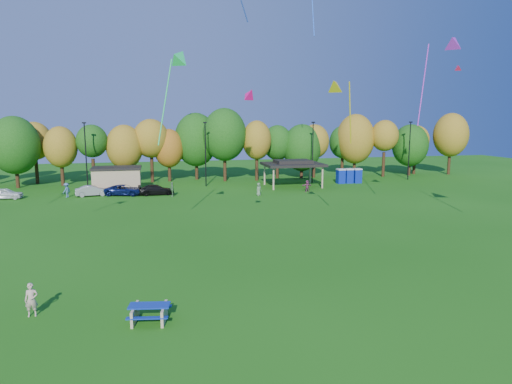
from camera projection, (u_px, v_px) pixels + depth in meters
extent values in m
plane|color=#19600F|center=(253.00, 287.00, 26.20)|extent=(160.00, 160.00, 0.00)
cylinder|color=black|center=(17.00, 175.00, 63.23)|extent=(0.50, 0.50, 3.56)
ellipsoid|color=#144C0F|center=(15.00, 145.00, 62.56)|extent=(6.62, 6.62, 8.00)
cylinder|color=black|center=(37.00, 171.00, 67.47)|extent=(0.50, 0.50, 3.79)
ellipsoid|color=olive|center=(34.00, 141.00, 66.76)|extent=(4.94, 4.94, 5.58)
cylinder|color=black|center=(62.00, 174.00, 65.29)|extent=(0.50, 0.50, 3.34)
ellipsoid|color=olive|center=(61.00, 147.00, 64.67)|extent=(4.61, 4.61, 5.88)
cylinder|color=black|center=(94.00, 172.00, 66.04)|extent=(0.50, 0.50, 3.82)
ellipsoid|color=#144C0F|center=(92.00, 141.00, 65.33)|extent=(4.43, 4.43, 4.73)
cylinder|color=black|center=(126.00, 172.00, 67.68)|extent=(0.50, 0.50, 3.25)
ellipsoid|color=olive|center=(124.00, 147.00, 67.08)|extent=(5.33, 5.33, 6.53)
cylinder|color=black|center=(152.00, 169.00, 69.02)|extent=(0.50, 0.50, 3.96)
ellipsoid|color=olive|center=(151.00, 138.00, 68.28)|extent=(5.31, 5.31, 5.82)
cylinder|color=black|center=(170.00, 171.00, 69.93)|extent=(0.50, 0.50, 3.05)
ellipsoid|color=#995914|center=(169.00, 148.00, 69.36)|extent=(4.54, 4.54, 5.87)
cylinder|color=black|center=(197.00, 168.00, 71.95)|extent=(0.50, 0.50, 3.77)
ellipsoid|color=#144C0F|center=(196.00, 140.00, 71.25)|extent=(6.69, 6.69, 8.35)
cylinder|color=black|center=(225.00, 167.00, 69.92)|extent=(0.50, 0.50, 4.28)
ellipsoid|color=#144C0F|center=(225.00, 135.00, 69.12)|extent=(6.64, 6.64, 8.01)
cylinder|color=black|center=(257.00, 168.00, 70.74)|extent=(0.50, 0.50, 3.76)
ellipsoid|color=olive|center=(257.00, 140.00, 70.04)|extent=(4.49, 4.49, 6.02)
cylinder|color=black|center=(277.00, 168.00, 73.58)|extent=(0.50, 0.50, 3.43)
ellipsoid|color=#144C0F|center=(277.00, 143.00, 72.94)|extent=(4.77, 4.77, 5.63)
cylinder|color=black|center=(302.00, 169.00, 73.64)|extent=(0.50, 0.50, 2.95)
ellipsoid|color=#144C0F|center=(302.00, 148.00, 73.08)|extent=(6.14, 6.14, 7.54)
cylinder|color=black|center=(314.00, 167.00, 74.54)|extent=(0.50, 0.50, 3.52)
ellipsoid|color=olive|center=(314.00, 141.00, 73.88)|extent=(4.78, 4.78, 5.53)
cylinder|color=black|center=(342.00, 165.00, 77.39)|extent=(0.50, 0.50, 3.39)
ellipsoid|color=#144C0F|center=(343.00, 142.00, 76.76)|extent=(4.54, 4.54, 5.46)
cylinder|color=black|center=(354.00, 165.00, 76.49)|extent=(0.50, 0.50, 3.72)
ellipsoid|color=olive|center=(355.00, 139.00, 75.80)|extent=(6.32, 6.32, 8.24)
cylinder|color=black|center=(383.00, 164.00, 75.52)|extent=(0.50, 0.50, 4.06)
ellipsoid|color=olive|center=(385.00, 136.00, 74.76)|extent=(4.50, 4.50, 5.13)
cylinder|color=black|center=(409.00, 166.00, 77.23)|extent=(0.50, 0.50, 3.05)
ellipsoid|color=#144C0F|center=(410.00, 145.00, 76.66)|extent=(5.97, 5.97, 7.05)
cylinder|color=black|center=(414.00, 164.00, 79.10)|extent=(0.50, 0.50, 3.55)
ellipsoid|color=olive|center=(416.00, 140.00, 78.44)|extent=(4.60, 4.60, 4.99)
cylinder|color=black|center=(449.00, 163.00, 78.50)|extent=(0.50, 0.50, 4.07)
ellipsoid|color=olive|center=(451.00, 135.00, 77.74)|extent=(5.83, 5.83, 7.42)
cylinder|color=black|center=(86.00, 157.00, 60.90)|extent=(0.16, 0.16, 9.00)
cube|color=black|center=(84.00, 123.00, 60.18)|extent=(0.50, 0.25, 0.18)
cylinder|color=black|center=(206.00, 155.00, 64.42)|extent=(0.16, 0.16, 9.00)
cube|color=black|center=(205.00, 123.00, 63.70)|extent=(0.50, 0.25, 0.18)
cylinder|color=black|center=(313.00, 153.00, 67.93)|extent=(0.16, 0.16, 9.00)
cube|color=black|center=(313.00, 122.00, 67.22)|extent=(0.50, 0.25, 0.18)
cylinder|color=black|center=(409.00, 151.00, 71.45)|extent=(0.16, 0.16, 9.00)
cube|color=black|center=(411.00, 122.00, 70.73)|extent=(0.50, 0.25, 0.18)
cube|color=tan|center=(117.00, 180.00, 60.33)|extent=(6.00, 4.00, 3.00)
cube|color=black|center=(117.00, 168.00, 60.07)|extent=(6.30, 4.30, 0.25)
cylinder|color=tan|center=(274.00, 179.00, 61.47)|extent=(0.24, 0.24, 3.00)
cylinder|color=tan|center=(322.00, 177.00, 63.01)|extent=(0.24, 0.24, 3.00)
cylinder|color=tan|center=(265.00, 175.00, 66.28)|extent=(0.24, 0.24, 3.00)
cylinder|color=tan|center=(310.00, 173.00, 67.82)|extent=(0.24, 0.24, 3.00)
cube|color=black|center=(293.00, 164.00, 64.38)|extent=(8.20, 6.20, 0.35)
cube|color=black|center=(293.00, 162.00, 64.32)|extent=(5.00, 3.50, 0.45)
cube|color=#0C24A2|center=(341.00, 177.00, 67.74)|extent=(1.10, 1.10, 2.00)
cube|color=silver|center=(341.00, 169.00, 67.57)|extent=(1.15, 1.15, 0.18)
cube|color=#0C24A2|center=(349.00, 176.00, 68.05)|extent=(1.10, 1.10, 2.00)
cube|color=silver|center=(349.00, 169.00, 67.88)|extent=(1.15, 1.15, 0.18)
cube|color=#0C24A2|center=(357.00, 176.00, 68.24)|extent=(1.10, 1.10, 2.00)
cube|color=silver|center=(357.00, 169.00, 68.07)|extent=(1.15, 1.15, 0.18)
cube|color=tan|center=(135.00, 314.00, 21.68)|extent=(0.39, 1.55, 0.77)
cube|color=tan|center=(164.00, 313.00, 21.75)|extent=(0.39, 1.55, 0.77)
cube|color=#112F9C|center=(149.00, 305.00, 21.65)|extent=(2.03, 1.11, 0.06)
cube|color=#112F9C|center=(147.00, 318.00, 21.05)|extent=(1.94, 0.59, 0.05)
cube|color=#112F9C|center=(152.00, 306.00, 22.35)|extent=(1.94, 0.59, 0.05)
imported|color=#C8A796|center=(31.00, 300.00, 22.22)|extent=(0.64, 0.45, 1.68)
imported|color=white|center=(5.00, 194.00, 54.61)|extent=(3.96, 1.71, 1.33)
imported|color=#95969A|center=(92.00, 191.00, 56.73)|extent=(4.20, 2.01, 1.33)
imported|color=#0E1954|center=(124.00, 190.00, 57.31)|extent=(5.20, 3.36, 1.33)
imported|color=black|center=(156.00, 190.00, 57.62)|extent=(4.51, 1.98, 1.29)
imported|color=#943D6A|center=(307.00, 186.00, 60.07)|extent=(1.46, 0.62, 1.53)
imported|color=#53824F|center=(172.00, 189.00, 56.37)|extent=(0.51, 1.10, 1.83)
imported|color=#5E8158|center=(259.00, 189.00, 57.00)|extent=(0.95, 0.88, 1.62)
imported|color=#436C95|center=(67.00, 190.00, 55.72)|extent=(1.16, 1.33, 1.79)
cone|color=#E80C75|center=(250.00, 94.00, 31.64)|extent=(1.26, 1.43, 1.18)
cylinder|color=#2867FF|center=(313.00, 12.00, 51.50)|extent=(0.40, 2.14, 5.67)
cone|color=gold|center=(335.00, 85.00, 35.91)|extent=(2.03, 2.13, 1.73)
cylinder|color=gold|center=(350.00, 114.00, 35.24)|extent=(1.07, 1.56, 4.73)
cone|color=#1CD85F|center=(180.00, 56.00, 33.01)|extent=(2.13, 2.28, 1.83)
cylinder|color=#1CD85F|center=(165.00, 101.00, 34.98)|extent=(1.40, 2.16, 6.61)
cone|color=#DC1947|center=(458.00, 67.00, 53.19)|extent=(1.29, 1.43, 1.18)
cone|color=#AF27D0|center=(454.00, 41.00, 40.08)|extent=(2.60, 2.61, 2.13)
cylinder|color=#AF27D0|center=(423.00, 84.00, 41.94)|extent=(2.05, 2.10, 7.55)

